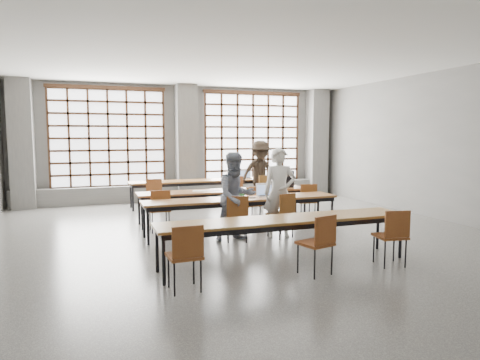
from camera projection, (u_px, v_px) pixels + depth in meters
name	position (u px, v px, depth m)	size (l,w,h in m)	color
floor	(246.00, 238.00, 8.27)	(11.00, 11.00, 0.00)	#4F4E4C
ceiling	(246.00, 53.00, 7.91)	(11.00, 11.00, 0.00)	silver
wall_back	(184.00, 143.00, 13.24)	(10.00, 10.00, 0.00)	#5D5D5A
wall_right	(451.00, 146.00, 9.76)	(11.00, 11.00, 0.00)	#5D5D5A
column_left	(22.00, 144.00, 11.48)	(0.60, 0.55, 3.50)	#575754
column_mid	(186.00, 143.00, 12.98)	(0.60, 0.55, 3.50)	#575754
column_right	(317.00, 142.00, 14.48)	(0.60, 0.55, 3.50)	#575754
window_left	(108.00, 138.00, 12.40)	(3.32, 0.12, 3.00)	white
window_right	(253.00, 138.00, 13.90)	(3.32, 0.12, 3.00)	white
sill_ledge	(186.00, 192.00, 13.21)	(9.80, 0.35, 0.50)	#575754
desk_row_a	(201.00, 182.00, 12.08)	(4.00, 0.70, 0.73)	brown
desk_row_b	(225.00, 193.00, 9.87)	(4.00, 0.70, 0.73)	brown
desk_row_c	(242.00, 201.00, 8.63)	(4.00, 0.70, 0.73)	brown
desk_row_d	(286.00, 222.00, 6.53)	(4.00, 0.70, 0.73)	brown
chair_back_left	(154.00, 192.00, 11.04)	(0.48, 0.48, 0.88)	brown
chair_back_mid	(235.00, 188.00, 11.77)	(0.46, 0.46, 0.88)	brown
chair_back_right	(262.00, 187.00, 12.05)	(0.50, 0.50, 0.88)	brown
chair_mid_left	(160.00, 206.00, 8.76)	(0.42, 0.43, 0.88)	brown
chair_mid_centre	(251.00, 201.00, 9.43)	(0.49, 0.49, 0.88)	brown
chair_mid_right	(307.00, 198.00, 9.89)	(0.47, 0.47, 0.88)	brown
chair_front_left	(237.00, 214.00, 7.95)	(0.52, 0.52, 0.88)	brown
chair_front_right	(283.00, 211.00, 8.27)	(0.53, 0.53, 0.88)	brown
chair_near_left	(186.00, 251.00, 5.39)	(0.43, 0.44, 0.88)	brown
chair_near_mid	(319.00, 239.00, 6.03)	(0.51, 0.52, 0.88)	brown
chair_near_right	(393.00, 232.00, 6.46)	(0.48, 0.49, 0.88)	maroon
student_male	(280.00, 193.00, 8.34)	(0.64, 0.42, 1.75)	silver
student_female	(236.00, 197.00, 8.05)	(0.81, 0.63, 1.67)	#172547
student_back	(260.00, 173.00, 12.12)	(1.19, 0.68, 1.84)	black
laptop_front	(265.00, 193.00, 8.91)	(0.40, 0.35, 0.26)	#B0B0B5
laptop_back	(245.00, 176.00, 12.62)	(0.41, 0.37, 0.26)	#B0AFB4
mouse	(285.00, 195.00, 8.92)	(0.10, 0.06, 0.04)	silver
green_box	(238.00, 195.00, 8.68)	(0.25, 0.09, 0.09)	#297F34
phone	(252.00, 198.00, 8.59)	(0.13, 0.06, 0.01)	black
paper_sheet_a	(199.00, 191.00, 9.71)	(0.30, 0.21, 0.00)	white
paper_sheet_b	(213.00, 191.00, 9.72)	(0.30, 0.21, 0.00)	white
backpack	(287.00, 179.00, 10.42)	(0.32, 0.20, 0.40)	black
plastic_bag	(231.00, 174.00, 12.41)	(0.26, 0.21, 0.29)	silver
red_pouch	(184.00, 252.00, 5.47)	(0.20, 0.08, 0.06)	#9D2413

